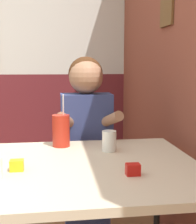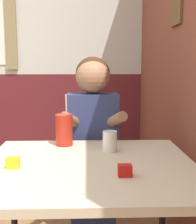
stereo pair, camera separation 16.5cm
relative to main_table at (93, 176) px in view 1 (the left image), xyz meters
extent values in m
cube|color=brown|center=(0.63, 0.89, 0.68)|extent=(0.06, 4.30, 2.70)
cube|color=brown|center=(0.59, 0.68, 0.92)|extent=(0.02, 0.22, 0.26)
cube|color=beige|center=(0.00, 0.00, 0.04)|extent=(1.03, 0.94, 0.04)
cylinder|color=black|center=(-0.47, 0.43, -0.32)|extent=(0.04, 0.04, 0.69)
cylinder|color=black|center=(0.47, 0.43, -0.32)|extent=(0.04, 0.04, 0.69)
cube|color=navy|center=(0.03, 0.64, -0.44)|extent=(0.31, 0.20, 0.45)
cube|color=navy|center=(0.03, 0.64, 0.06)|extent=(0.34, 0.20, 0.56)
sphere|color=#472814|center=(0.03, 0.67, 0.47)|extent=(0.23, 0.23, 0.23)
sphere|color=#9E7051|center=(0.03, 0.64, 0.45)|extent=(0.23, 0.23, 0.23)
cylinder|color=#9E7051|center=(-0.10, 0.50, 0.18)|extent=(0.14, 0.27, 0.15)
cylinder|color=#9E7051|center=(0.17, 0.50, 0.18)|extent=(0.14, 0.27, 0.15)
cylinder|color=#B22819|center=(-0.14, 0.36, 0.15)|extent=(0.10, 0.10, 0.18)
cylinder|color=white|center=(-0.13, 0.36, 0.29)|extent=(0.01, 0.04, 0.14)
cylinder|color=silver|center=(0.12, 0.22, 0.12)|extent=(0.08, 0.08, 0.11)
cube|color=#B7140F|center=(0.15, -0.17, 0.08)|extent=(0.06, 0.04, 0.05)
cube|color=yellow|center=(-0.35, -0.05, 0.08)|extent=(0.06, 0.04, 0.05)
camera|label=1|loc=(-0.17, -1.43, 0.53)|focal=50.00mm
camera|label=2|loc=(-0.01, -1.44, 0.53)|focal=50.00mm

